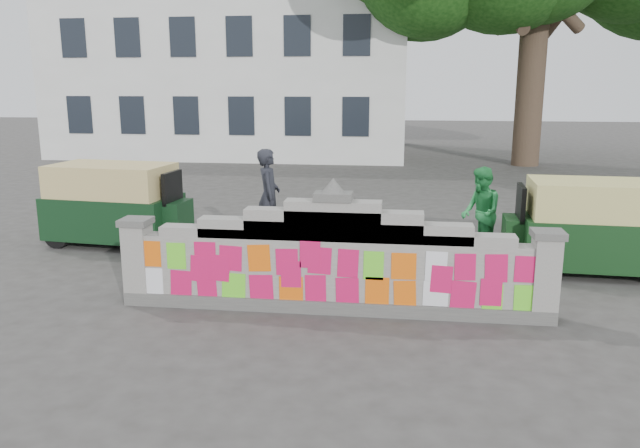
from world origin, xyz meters
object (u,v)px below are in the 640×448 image
object	(u,v)px
rickshaw_right	(593,226)
cyclist_rider	(269,208)
cyclist_bike	(269,227)
pedestrian	(481,213)
rickshaw_left	(117,203)

from	to	relation	value
rickshaw_right	cyclist_rider	bearing A→B (deg)	-1.51
cyclist_bike	pedestrian	bearing A→B (deg)	-96.90
pedestrian	rickshaw_right	bearing A→B (deg)	56.89
pedestrian	rickshaw_left	size ratio (longest dim) A/B	0.57
cyclist_bike	rickshaw_right	bearing A→B (deg)	-105.26
cyclist_rider	rickshaw_left	distance (m)	3.35
cyclist_rider	rickshaw_left	world-z (taller)	cyclist_rider
cyclist_bike	rickshaw_right	xyz separation A→B (m)	(5.98, -0.46, 0.32)
pedestrian	rickshaw_left	xyz separation A→B (m)	(-7.44, 0.05, -0.01)
cyclist_bike	pedestrian	xyz separation A→B (m)	(4.11, 0.28, 0.34)
rickshaw_left	rickshaw_right	size ratio (longest dim) A/B	1.03
rickshaw_left	rickshaw_right	xyz separation A→B (m)	(9.31, -0.79, -0.02)
cyclist_bike	rickshaw_left	xyz separation A→B (m)	(-3.33, 0.33, 0.34)
cyclist_rider	rickshaw_right	world-z (taller)	cyclist_rider
cyclist_bike	cyclist_rider	xyz separation A→B (m)	(0.00, 0.00, 0.38)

